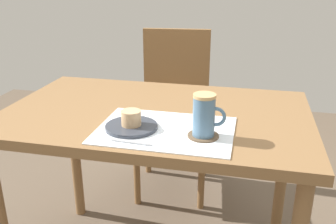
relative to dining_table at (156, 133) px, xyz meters
name	(u,v)px	position (x,y,z in m)	size (l,w,h in m)	color
dining_table	(156,133)	(0.00, 0.00, 0.00)	(1.13, 0.71, 0.75)	brown
wooden_chair	(174,107)	(-0.08, 0.73, -0.16)	(0.46, 0.46, 0.92)	brown
placemat	(165,130)	(0.08, -0.17, 0.09)	(0.44, 0.32, 0.00)	white
pastry_plate	(132,127)	(-0.03, -0.19, 0.10)	(0.17, 0.17, 0.01)	#333842
pastry	(131,118)	(-0.03, -0.19, 0.13)	(0.06, 0.06, 0.05)	tan
coffee_coaster	(203,136)	(0.20, -0.20, 0.10)	(0.10, 0.10, 0.01)	brown
coffee_mug	(205,115)	(0.21, -0.20, 0.17)	(0.10, 0.07, 0.13)	slate
teaspoon	(132,142)	(0.00, -0.29, 0.10)	(0.01, 0.01, 0.13)	silver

